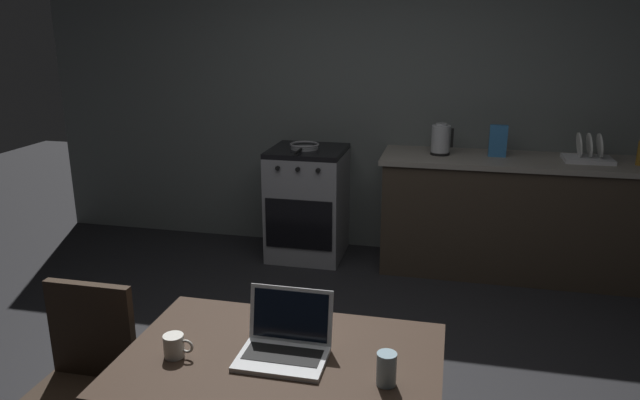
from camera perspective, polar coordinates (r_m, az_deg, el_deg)
back_wall at (r=4.97m, az=8.60°, el=10.10°), size 6.40×0.10×2.68m
kitchen_counter at (r=4.82m, az=18.82°, el=-1.50°), size 2.16×0.64×0.92m
stove_oven at (r=4.92m, az=-1.19°, el=-0.26°), size 0.60×0.62×0.92m
dining_table at (r=2.28m, az=-3.76°, el=-16.49°), size 1.17×0.77×0.72m
chair at (r=2.70m, az=-21.98°, el=-15.63°), size 0.40×0.40×0.87m
laptop at (r=2.23m, az=-3.41°, el=-13.68°), size 0.32×0.26×0.22m
electric_kettle at (r=4.65m, az=11.55°, el=5.71°), size 0.17×0.15×0.24m
frying_pan at (r=4.78m, az=-1.53°, el=5.22°), size 0.24×0.41×0.05m
coffee_mug at (r=2.28m, az=-13.82°, el=-13.48°), size 0.11×0.08×0.09m
drinking_glass at (r=2.08m, az=6.41°, el=-15.84°), size 0.07×0.07×0.12m
cereal_box at (r=4.68m, az=16.76°, el=5.47°), size 0.13×0.05×0.24m
dish_rack at (r=4.77m, az=24.41°, el=3.97°), size 0.34×0.26×0.21m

